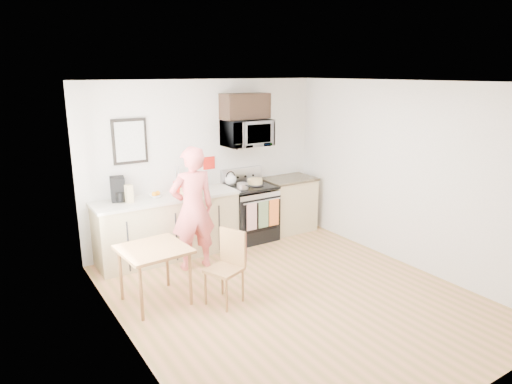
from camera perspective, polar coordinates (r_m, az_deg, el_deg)
floor at (r=5.87m, az=4.44°, el=-12.76°), size 4.60×4.60×0.00m
back_wall at (r=7.30m, az=-6.30°, el=3.60°), size 4.00×0.04×2.60m
front_wall at (r=3.92m, az=25.71°, el=-7.85°), size 4.00×0.04×2.60m
left_wall at (r=4.51m, az=-16.00°, el=-4.02°), size 0.04×4.60×2.60m
right_wall at (r=6.76m, az=18.34°, el=2.02°), size 0.04×4.60×2.60m
ceiling at (r=5.20m, az=5.02°, el=13.54°), size 4.00×4.60×0.04m
window at (r=5.20m, az=-18.42°, el=1.14°), size 0.06×1.40×1.50m
cabinet_left at (r=6.94m, az=-10.92°, el=-4.45°), size 2.10×0.60×0.90m
countertop_left at (r=6.80m, az=-11.11°, el=-0.71°), size 2.14×0.64×0.04m
cabinet_right at (r=7.98m, az=4.07°, el=-1.65°), size 0.84×0.60×0.90m
countertop_right at (r=7.86m, az=4.13°, el=1.64°), size 0.88×0.64×0.04m
range at (r=7.54m, az=-0.71°, el=-2.73°), size 0.76×0.70×1.16m
microwave at (r=7.33m, az=-1.19°, el=7.38°), size 0.76×0.51×0.42m
upper_cabinet at (r=7.33m, az=-1.39°, el=10.68°), size 0.76×0.35×0.40m
wall_art at (r=6.76m, az=-15.50°, el=6.13°), size 0.50×0.04×0.65m
wall_trivet at (r=7.31m, az=-5.90°, el=3.62°), size 0.20×0.02×0.20m
person at (r=6.37m, az=-7.92°, el=-2.07°), size 0.67×0.48×1.75m
dining_table at (r=5.57m, az=-12.66°, el=-7.60°), size 0.75×0.75×0.70m
chair at (r=5.54m, az=-3.23°, el=-7.91°), size 0.52×0.49×0.89m
knife_block at (r=7.14m, az=-6.55°, el=1.18°), size 0.10×0.13×0.19m
utensil_crock at (r=6.97m, az=-9.78°, el=1.27°), size 0.14×0.14×0.41m
fruit_bowl at (r=6.77m, az=-12.43°, el=-0.37°), size 0.23×0.23×0.09m
milk_carton at (r=6.58m, az=-15.59°, el=-0.21°), size 0.10×0.10×0.25m
coffee_maker at (r=6.69m, az=-16.86°, el=0.26°), size 0.24×0.31×0.34m
bread_bag at (r=6.73m, az=-8.06°, el=-0.05°), size 0.36×0.28×0.12m
cake at (r=7.41m, az=-0.14°, el=1.26°), size 0.30×0.30×0.10m
kettle at (r=7.37m, az=-3.21°, el=1.59°), size 0.19×0.19×0.24m
pot at (r=7.14m, az=-1.68°, el=0.72°), size 0.19×0.32×0.09m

